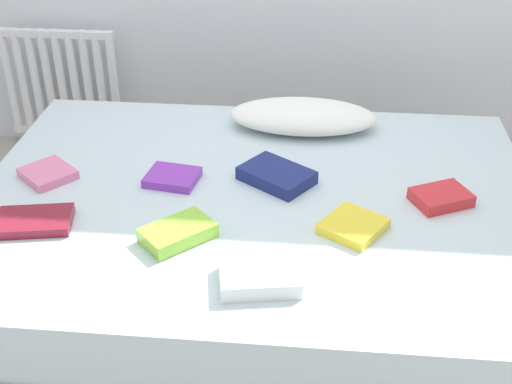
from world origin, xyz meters
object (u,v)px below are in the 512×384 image
object	(u,v)px
bed	(255,253)
textbook_white	(260,276)
pillow	(303,116)
textbook_maroon	(34,221)
textbook_purple	(172,177)
textbook_red	(441,197)
textbook_pink	(48,174)
textbook_lime	(178,233)
radiator	(62,84)
textbook_yellow	(353,226)
textbook_navy	(277,175)

from	to	relation	value
bed	textbook_white	size ratio (longest dim) A/B	8.75
bed	pillow	distance (m)	0.64
textbook_maroon	textbook_white	bearing A→B (deg)	-27.25
textbook_purple	textbook_white	size ratio (longest dim) A/B	0.78
bed	textbook_maroon	size ratio (longest dim) A/B	8.34
textbook_maroon	textbook_red	bearing A→B (deg)	0.65
textbook_red	textbook_maroon	xyz separation A→B (m)	(-1.33, -0.27, -0.01)
textbook_pink	textbook_maroon	xyz separation A→B (m)	(0.07, -0.30, 0.00)
textbook_lime	textbook_pink	bearing A→B (deg)	104.94
radiator	pillow	world-z (taller)	radiator
radiator	pillow	bearing A→B (deg)	-27.43
radiator	textbook_purple	xyz separation A→B (m)	(0.82, -1.14, 0.14)
textbook_yellow	textbook_white	distance (m)	0.40
textbook_red	textbook_navy	xyz separation A→B (m)	(-0.57, 0.09, 0.00)
textbook_pink	textbook_navy	bearing A→B (deg)	45.17
radiator	textbook_yellow	size ratio (longest dim) A/B	3.31
textbook_purple	pillow	bearing A→B (deg)	55.63
textbook_yellow	textbook_maroon	bearing A→B (deg)	-143.30
textbook_yellow	textbook_maroon	distance (m)	1.03
radiator	textbook_navy	bearing A→B (deg)	-42.68
textbook_red	textbook_white	size ratio (longest dim) A/B	0.81
textbook_red	textbook_white	distance (m)	0.76
bed	pillow	xyz separation A→B (m)	(0.15, 0.54, 0.31)
textbook_pink	textbook_lime	xyz separation A→B (m)	(0.54, -0.34, 0.01)
textbook_yellow	textbook_lime	bearing A→B (deg)	-136.72
textbook_navy	textbook_red	bearing A→B (deg)	26.43
bed	textbook_purple	distance (m)	0.41
pillow	textbook_white	xyz separation A→B (m)	(-0.08, -1.02, -0.03)
textbook_maroon	textbook_navy	distance (m)	0.84
textbook_lime	textbook_purple	distance (m)	0.36
pillow	textbook_navy	xyz separation A→B (m)	(-0.08, -0.44, -0.03)
textbook_navy	radiator	bearing A→B (deg)	172.77
pillow	textbook_lime	xyz separation A→B (m)	(-0.36, -0.83, -0.03)
textbook_purple	bed	bearing A→B (deg)	-2.85
textbook_lime	textbook_navy	bearing A→B (deg)	10.38
bed	textbook_maroon	world-z (taller)	textbook_maroon
radiator	textbook_maroon	size ratio (longest dim) A/B	2.51
radiator	textbook_navy	distance (m)	1.63
bed	textbook_pink	bearing A→B (deg)	176.45
textbook_navy	textbook_purple	bearing A→B (deg)	-139.23
textbook_yellow	textbook_purple	size ratio (longest dim) A/B	1.02
textbook_red	textbook_maroon	distance (m)	1.36
textbook_pink	textbook_red	bearing A→B (deg)	40.03
textbook_maroon	textbook_white	xyz separation A→B (m)	(0.75, -0.23, 0.01)
bed	textbook_purple	world-z (taller)	textbook_purple
textbook_yellow	textbook_purple	xyz separation A→B (m)	(-0.64, 0.25, -0.00)
textbook_pink	textbook_purple	xyz separation A→B (m)	(0.45, 0.02, -0.00)
textbook_pink	textbook_white	world-z (taller)	textbook_white
textbook_white	textbook_yellow	bearing A→B (deg)	37.32
textbook_red	bed	bearing A→B (deg)	154.54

